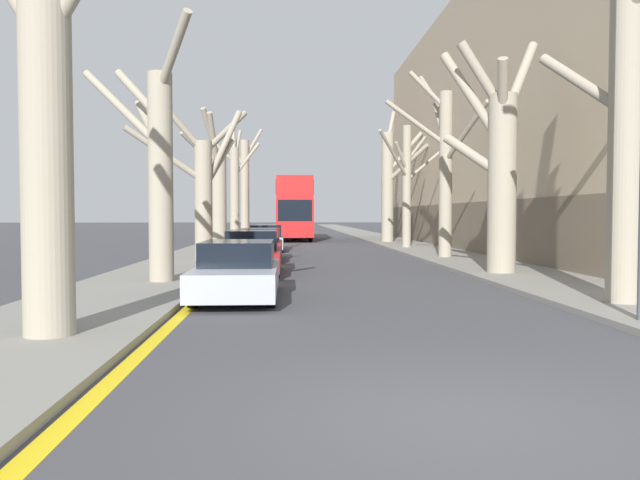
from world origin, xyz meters
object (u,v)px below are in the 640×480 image
Objects in this scene: street_tree_left_0 at (44,78)px; parked_car_1 at (253,253)px; double_decker_bus at (294,206)px; street_tree_right_2 at (444,163)px; street_tree_right_3 at (407,182)px; street_tree_left_5 at (244,186)px; street_tree_right_4 at (390,182)px; street_tree_right_0 at (627,107)px; street_tree_left_4 at (235,190)px; street_tree_left_1 at (157,164)px; street_tree_left_2 at (204,186)px; parked_car_0 at (238,271)px; parked_car_2 at (261,245)px; parked_car_3 at (266,239)px; street_tree_left_3 at (217,192)px; street_tree_right_1 at (499,166)px.

parked_car_1 is at bearing 77.44° from street_tree_left_0.
street_tree_right_2 is at bearing -73.62° from double_decker_bus.
street_tree_right_2 is 7.79m from street_tree_right_3.
street_tree_left_5 is 11.63m from street_tree_right_4.
street_tree_left_4 is at bearing 110.57° from street_tree_right_0.
parked_car_1 is at bearing -83.58° from street_tree_left_4.
street_tree_left_1 reaches higher than double_decker_bus.
street_tree_left_2 is 22.36m from double_decker_bus.
parked_car_0 is 11.77m from parked_car_2.
street_tree_left_5 reaches higher than street_tree_left_1.
street_tree_left_4 is 7.94m from street_tree_left_5.
street_tree_left_3 is at bearing -153.56° from parked_car_3.
street_tree_left_5 is 23.16m from street_tree_right_2.
street_tree_right_2 reaches higher than street_tree_right_3.
street_tree_right_1 is at bearing -30.85° from street_tree_left_2.
parked_car_1 is (2.41, -11.36, -2.40)m from street_tree_left_3.
parked_car_3 is at bearing 74.52° from street_tree_left_2.
street_tree_left_0 reaches higher than parked_car_1.
street_tree_left_3 is 1.54× the size of parked_car_1.
street_tree_left_1 is at bearing -126.27° from parked_car_1.
street_tree_right_0 is at bearing -89.28° from street_tree_right_3.
street_tree_right_3 reaches higher than parked_car_1.
street_tree_left_1 is 7.91m from street_tree_left_2.
street_tree_left_1 reaches higher than parked_car_1.
street_tree_left_0 is 0.89× the size of street_tree_right_0.
street_tree_left_0 reaches higher than street_tree_left_3.
street_tree_right_2 is (9.86, -13.05, 0.65)m from street_tree_left_4.
street_tree_left_5 reaches higher than parked_car_2.
street_tree_left_5 is 0.84× the size of double_decker_bus.
street_tree_right_1 is 1.65× the size of parked_car_3.
street_tree_right_1 reaches higher than street_tree_left_1.
street_tree_right_3 is 21.33m from parked_car_0.
street_tree_left_1 is 0.76× the size of street_tree_right_4.
street_tree_left_2 is 1.42× the size of parked_car_3.
street_tree_right_4 is at bearing 73.71° from parked_car_0.
street_tree_left_0 is 33.40m from street_tree_right_4.
street_tree_left_3 is at bearing -166.69° from street_tree_right_3.
street_tree_right_3 reaches higher than parked_car_2.
parked_car_3 is at bearing -81.49° from street_tree_left_5.
parked_car_1 is (-7.94, 7.85, -3.39)m from street_tree_right_0.
double_decker_bus is (3.96, 29.94, -0.67)m from street_tree_left_1.
street_tree_left_2 is 1.41× the size of parked_car_1.
parked_car_0 is (-7.94, 1.93, -3.43)m from street_tree_right_0.
street_tree_left_2 is 1.42× the size of parked_car_2.
parked_car_0 is at bearing -122.99° from street_tree_right_2.
street_tree_left_0 is at bearing -121.16° from street_tree_right_2.
parked_car_3 reaches higher than parked_car_2.
street_tree_right_4 reaches higher than street_tree_right_3.
street_tree_right_0 is at bearing -61.68° from street_tree_left_3.
parked_car_3 is at bearing 90.00° from parked_car_2.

